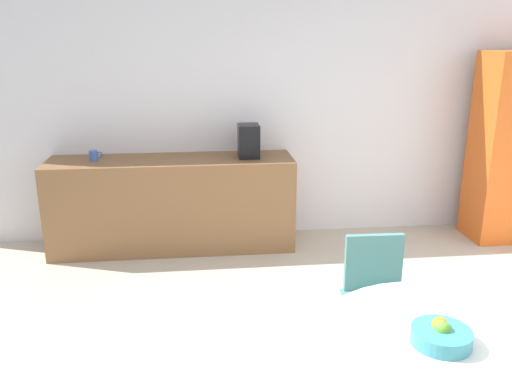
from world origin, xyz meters
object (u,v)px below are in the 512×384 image
object	(u,v)px
chair_teal	(377,285)
fruit_bowl	(441,335)
locker_cabinet	(507,148)
round_table	(450,368)
mug_white	(94,155)
coffee_maker	(249,141)

from	to	relation	value
chair_teal	fruit_bowl	bearing A→B (deg)	-94.08
locker_cabinet	round_table	distance (m)	3.59
round_table	mug_white	xyz separation A→B (m)	(-2.07, 3.09, 0.31)
chair_teal	mug_white	world-z (taller)	mug_white
chair_teal	coffee_maker	world-z (taller)	coffee_maker
coffee_maker	locker_cabinet	bearing A→B (deg)	-2.21
locker_cabinet	mug_white	world-z (taller)	locker_cabinet
round_table	fruit_bowl	bearing A→B (deg)	168.04
mug_white	locker_cabinet	bearing A→B (deg)	-1.78
fruit_bowl	coffee_maker	distance (m)	3.12
mug_white	coffee_maker	size ratio (longest dim) A/B	0.40
mug_white	coffee_maker	xyz separation A→B (m)	(1.47, -0.03, 0.11)
locker_cabinet	mug_white	bearing A→B (deg)	178.22
chair_teal	fruit_bowl	xyz separation A→B (m)	(-0.07, -1.01, 0.27)
locker_cabinet	chair_teal	size ratio (longest dim) A/B	2.28
round_table	chair_teal	xyz separation A→B (m)	(0.02, 1.02, -0.11)
round_table	chair_teal	world-z (taller)	chair_teal
round_table	coffee_maker	world-z (taller)	coffee_maker
locker_cabinet	mug_white	distance (m)	4.07
chair_teal	fruit_bowl	world-z (taller)	fruit_bowl
fruit_bowl	mug_white	size ratio (longest dim) A/B	2.03
locker_cabinet	mug_white	size ratio (longest dim) A/B	14.70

